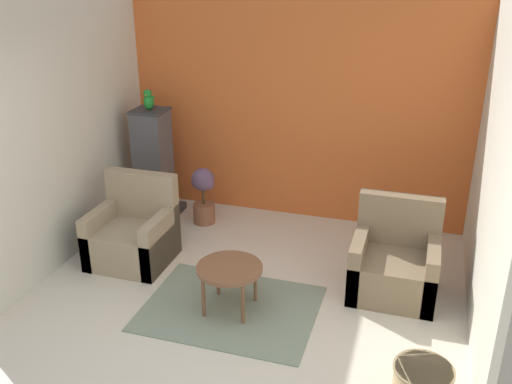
{
  "coord_description": "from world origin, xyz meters",
  "views": [
    {
      "loc": [
        1.49,
        -3.21,
        3.1
      ],
      "look_at": [
        0.0,
        1.62,
        0.96
      ],
      "focal_mm": 40.0,
      "sensor_mm": 36.0,
      "label": 1
    }
  ],
  "objects_px": {
    "coffee_table": "(230,271)",
    "birdcage": "(154,167)",
    "parrot": "(149,100)",
    "armchair_right": "(394,265)",
    "armchair_left": "(133,235)",
    "potted_plant": "(203,193)",
    "wicker_basket": "(422,381)"
  },
  "relations": [
    {
      "from": "wicker_basket",
      "to": "armchair_right",
      "type": "bearing_deg",
      "value": 103.19
    },
    {
      "from": "birdcage",
      "to": "wicker_basket",
      "type": "bearing_deg",
      "value": -35.09
    },
    {
      "from": "birdcage",
      "to": "wicker_basket",
      "type": "xyz_separation_m",
      "value": [
        3.35,
        -2.35,
        -0.49
      ]
    },
    {
      "from": "armchair_left",
      "to": "potted_plant",
      "type": "height_order",
      "value": "armchair_left"
    },
    {
      "from": "coffee_table",
      "to": "birdcage",
      "type": "xyz_separation_m",
      "value": [
        -1.6,
        1.7,
        0.23
      ]
    },
    {
      "from": "parrot",
      "to": "wicker_basket",
      "type": "height_order",
      "value": "parrot"
    },
    {
      "from": "armchair_left",
      "to": "armchair_right",
      "type": "relative_size",
      "value": 1.0
    },
    {
      "from": "potted_plant",
      "to": "parrot",
      "type": "bearing_deg",
      "value": 175.92
    },
    {
      "from": "birdcage",
      "to": "armchair_left",
      "type": "bearing_deg",
      "value": -75.24
    },
    {
      "from": "armchair_left",
      "to": "birdcage",
      "type": "relative_size",
      "value": 0.68
    },
    {
      "from": "coffee_table",
      "to": "parrot",
      "type": "distance_m",
      "value": 2.57
    },
    {
      "from": "parrot",
      "to": "wicker_basket",
      "type": "xyz_separation_m",
      "value": [
        3.35,
        -2.36,
        -1.34
      ]
    },
    {
      "from": "armchair_right",
      "to": "potted_plant",
      "type": "height_order",
      "value": "armchair_right"
    },
    {
      "from": "armchair_left",
      "to": "wicker_basket",
      "type": "relative_size",
      "value": 2.05
    },
    {
      "from": "parrot",
      "to": "birdcage",
      "type": "bearing_deg",
      "value": -90.0
    },
    {
      "from": "coffee_table",
      "to": "parrot",
      "type": "xyz_separation_m",
      "value": [
        -1.6,
        1.7,
        1.07
      ]
    },
    {
      "from": "armchair_right",
      "to": "wicker_basket",
      "type": "xyz_separation_m",
      "value": [
        0.33,
        -1.41,
        -0.15
      ]
    },
    {
      "from": "armchair_left",
      "to": "birdcage",
      "type": "xyz_separation_m",
      "value": [
        -0.3,
        1.12,
        0.34
      ]
    },
    {
      "from": "armchair_right",
      "to": "armchair_left",
      "type": "bearing_deg",
      "value": -176.11
    },
    {
      "from": "coffee_table",
      "to": "potted_plant",
      "type": "bearing_deg",
      "value": 119.31
    },
    {
      "from": "coffee_table",
      "to": "armchair_left",
      "type": "xyz_separation_m",
      "value": [
        -1.3,
        0.58,
        -0.12
      ]
    },
    {
      "from": "armchair_right",
      "to": "potted_plant",
      "type": "distance_m",
      "value": 2.52
    },
    {
      "from": "coffee_table",
      "to": "armchair_left",
      "type": "distance_m",
      "value": 1.43
    },
    {
      "from": "coffee_table",
      "to": "birdcage",
      "type": "relative_size",
      "value": 0.44
    },
    {
      "from": "parrot",
      "to": "armchair_left",
      "type": "bearing_deg",
      "value": -75.26
    },
    {
      "from": "birdcage",
      "to": "parrot",
      "type": "xyz_separation_m",
      "value": [
        0.0,
        0.0,
        0.84
      ]
    },
    {
      "from": "coffee_table",
      "to": "armchair_right",
      "type": "xyz_separation_m",
      "value": [
        1.42,
        0.76,
        -0.12
      ]
    },
    {
      "from": "armchair_left",
      "to": "potted_plant",
      "type": "distance_m",
      "value": 1.15
    },
    {
      "from": "birdcage",
      "to": "parrot",
      "type": "relative_size",
      "value": 5.44
    },
    {
      "from": "parrot",
      "to": "armchair_right",
      "type": "bearing_deg",
      "value": -17.32
    },
    {
      "from": "armchair_left",
      "to": "wicker_basket",
      "type": "xyz_separation_m",
      "value": [
        3.05,
        -1.23,
        -0.15
      ]
    },
    {
      "from": "armchair_right",
      "to": "birdcage",
      "type": "relative_size",
      "value": 0.68
    }
  ]
}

